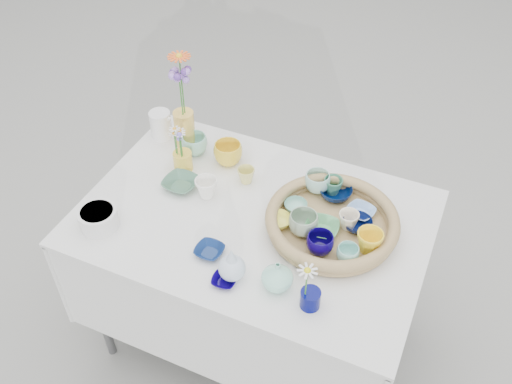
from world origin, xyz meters
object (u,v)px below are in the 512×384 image
at_px(display_table, 254,334).
at_px(tall_vase_yellow, 185,129).
at_px(wicker_tray, 332,223).
at_px(bud_vase_seafoam, 277,275).

relative_size(display_table, tall_vase_yellow, 7.94).
height_order(wicker_tray, bud_vase_seafoam, bud_vase_seafoam).
xyz_separation_m(display_table, wicker_tray, (0.28, 0.05, 0.80)).
relative_size(display_table, wicker_tray, 2.66).
xyz_separation_m(wicker_tray, bud_vase_seafoam, (-0.08, -0.31, 0.02)).
height_order(display_table, tall_vase_yellow, tall_vase_yellow).
relative_size(display_table, bud_vase_seafoam, 11.70).
relative_size(bud_vase_seafoam, tall_vase_yellow, 0.68).
bearing_deg(tall_vase_yellow, wicker_tray, -17.48).
relative_size(wicker_tray, bud_vase_seafoam, 4.40).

